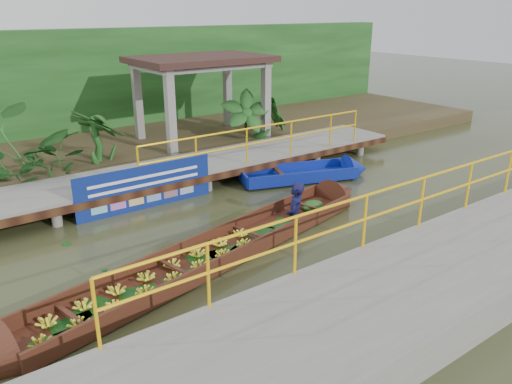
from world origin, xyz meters
TOP-DOWN VIEW (x-y plane):
  - ground at (0.00, 0.00)m, footprint 80.00×80.00m
  - land_strip at (0.00, 7.50)m, footprint 30.00×8.00m
  - far_dock at (0.02, 3.43)m, footprint 16.00×2.06m
  - near_dock at (1.00, -4.20)m, footprint 18.00×2.40m
  - pavilion at (3.00, 6.30)m, footprint 4.40×3.00m
  - foliage_backdrop at (0.00, 10.00)m, footprint 30.00×0.80m
  - vendor_boat at (-0.66, -0.77)m, footprint 10.07×3.06m
  - moored_blue_boat at (4.39, 1.55)m, footprint 3.97×2.17m
  - blue_banner at (-0.88, 2.48)m, footprint 3.53×0.04m
  - tropical_plants at (-1.09, 5.30)m, footprint 14.27×1.27m

SIDE VIEW (x-z plane):
  - ground at x=0.00m, z-range 0.00..0.00m
  - moored_blue_boat at x=4.39m, z-range -0.30..0.62m
  - land_strip at x=0.00m, z-range 0.00..0.45m
  - vendor_boat at x=-0.66m, z-range -0.84..1.31m
  - near_dock at x=1.00m, z-range -0.56..1.16m
  - far_dock at x=0.02m, z-range -0.35..1.30m
  - blue_banner at x=-0.88m, z-range 0.00..1.11m
  - tropical_plants at x=-1.09m, z-range 0.45..2.03m
  - foliage_backdrop at x=0.00m, z-range 0.00..4.00m
  - pavilion at x=3.00m, z-range 1.32..4.32m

